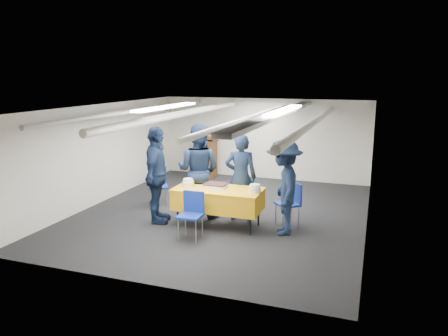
{
  "coord_description": "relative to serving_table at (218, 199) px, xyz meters",
  "views": [
    {
      "loc": [
        3.05,
        -8.61,
        2.97
      ],
      "look_at": [
        0.1,
        -0.2,
        1.05
      ],
      "focal_mm": 35.0,
      "sensor_mm": 36.0,
      "label": 1
    }
  ],
  "objects": [
    {
      "name": "ground",
      "position": [
        -0.2,
        0.82,
        -0.56
      ],
      "size": [
        7.0,
        7.0,
        0.0
      ],
      "primitive_type": "plane",
      "color": "black",
      "rests_on": "ground"
    },
    {
      "name": "room_shell",
      "position": [
        -0.1,
        1.23,
        1.25
      ],
      "size": [
        6.0,
        7.0,
        2.3
      ],
      "color": "silver",
      "rests_on": "ground"
    },
    {
      "name": "serving_table",
      "position": [
        0.0,
        0.0,
        0.0
      ],
      "size": [
        1.73,
        0.84,
        0.77
      ],
      "color": "black",
      "rests_on": "ground"
    },
    {
      "name": "sheet_cake",
      "position": [
        -0.08,
        0.08,
        0.25
      ],
      "size": [
        0.46,
        0.36,
        0.08
      ],
      "color": "white",
      "rests_on": "serving_table"
    },
    {
      "name": "plate_stack_left",
      "position": [
        -0.62,
        -0.05,
        0.29
      ],
      "size": [
        0.23,
        0.23,
        0.16
      ],
      "color": "white",
      "rests_on": "serving_table"
    },
    {
      "name": "plate_stack_right",
      "position": [
        0.76,
        -0.05,
        0.29
      ],
      "size": [
        0.23,
        0.23,
        0.16
      ],
      "color": "white",
      "rests_on": "serving_table"
    },
    {
      "name": "podium",
      "position": [
        -1.8,
        3.87,
        0.05
      ],
      "size": [
        0.62,
        0.53,
        1.25
      ],
      "color": "brown",
      "rests_on": "ground"
    },
    {
      "name": "chair_near",
      "position": [
        -0.24,
        -0.76,
        -0.03
      ],
      "size": [
        0.43,
        0.43,
        0.87
      ],
      "color": "gray",
      "rests_on": "ground"
    },
    {
      "name": "chair_right",
      "position": [
        1.36,
        0.52,
        -0.03
      ],
      "size": [
        0.59,
        0.59,
        0.87
      ],
      "color": "gray",
      "rests_on": "ground"
    },
    {
      "name": "chair_left",
      "position": [
        -1.82,
        0.93,
        -0.03
      ],
      "size": [
        0.57,
        0.57,
        0.87
      ],
      "color": "gray",
      "rests_on": "ground"
    },
    {
      "name": "sailor_a",
      "position": [
        0.29,
        0.57,
        0.34
      ],
      "size": [
        0.74,
        0.57,
        1.79
      ],
      "primitive_type": "imported",
      "rotation": [
        0.0,
        0.0,
        3.38
      ],
      "color": "black",
      "rests_on": "ground"
    },
    {
      "name": "sailor_b",
      "position": [
        -0.63,
        0.49,
        0.43
      ],
      "size": [
        0.96,
        0.75,
        1.97
      ],
      "primitive_type": "imported",
      "rotation": [
        0.0,
        0.0,
        3.14
      ],
      "color": "black",
      "rests_on": "ground"
    },
    {
      "name": "sailor_c",
      "position": [
        -1.25,
        -0.19,
        0.43
      ],
      "size": [
        0.78,
        1.24,
        1.97
      ],
      "primitive_type": "imported",
      "rotation": [
        0.0,
        0.0,
        1.85
      ],
      "color": "black",
      "rests_on": "ground"
    },
    {
      "name": "sailor_d",
      "position": [
        1.3,
        0.02,
        0.34
      ],
      "size": [
        0.96,
        1.3,
        1.81
      ],
      "primitive_type": "imported",
      "rotation": [
        0.0,
        0.0,
        -1.3
      ],
      "color": "black",
      "rests_on": "ground"
    }
  ]
}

